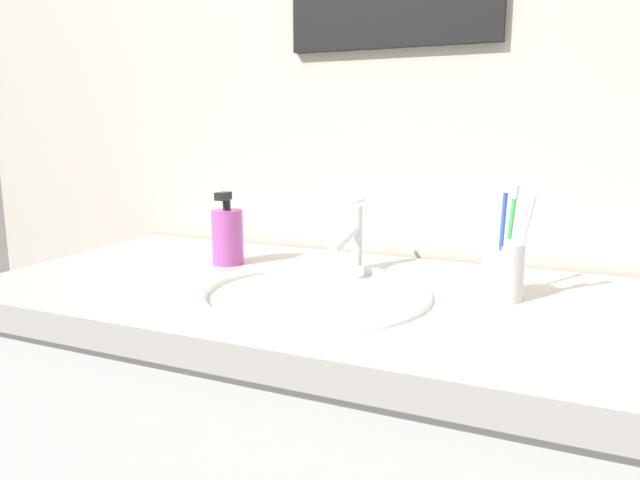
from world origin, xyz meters
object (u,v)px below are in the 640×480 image
object	(u,v)px
toothbrush_cup	(503,271)
soap_dispenser	(227,236)
toothbrush_blue	(502,232)
toothbrush_white	(525,232)
faucet	(353,237)
toothbrush_green	(510,232)

from	to	relation	value
toothbrush_cup	soap_dispenser	size ratio (longest dim) A/B	0.63
soap_dispenser	toothbrush_cup	bearing A→B (deg)	-3.80
soap_dispenser	toothbrush_blue	bearing A→B (deg)	-7.20
toothbrush_cup	toothbrush_white	size ratio (longest dim) A/B	0.49
toothbrush_cup	toothbrush_blue	world-z (taller)	toothbrush_blue
faucet	toothbrush_blue	xyz separation A→B (m)	(0.29, -0.11, 0.05)
toothbrush_blue	toothbrush_white	xyz separation A→B (m)	(0.03, 0.03, -0.00)
faucet	toothbrush_white	world-z (taller)	toothbrush_white
faucet	toothbrush_blue	size ratio (longest dim) A/B	0.82
toothbrush_green	toothbrush_white	bearing A→B (deg)	-54.85
toothbrush_cup	toothbrush_blue	size ratio (longest dim) A/B	0.48
toothbrush_white	soap_dispenser	bearing A→B (deg)	176.39
toothbrush_white	toothbrush_green	bearing A→B (deg)	125.15
toothbrush_cup	toothbrush_green	size ratio (longest dim) A/B	0.53
toothbrush_green	soap_dispenser	bearing A→B (deg)	-179.95
toothbrush_blue	soap_dispenser	xyz separation A→B (m)	(-0.55, 0.07, -0.06)
toothbrush_cup	toothbrush_green	xyz separation A→B (m)	(0.00, 0.04, 0.06)
toothbrush_cup	soap_dispenser	bearing A→B (deg)	176.20
toothbrush_green	faucet	bearing A→B (deg)	171.78
faucet	toothbrush_green	distance (m)	0.30
toothbrush_white	toothbrush_cup	bearing A→B (deg)	179.77
faucet	toothbrush_cup	bearing A→B (deg)	-15.29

